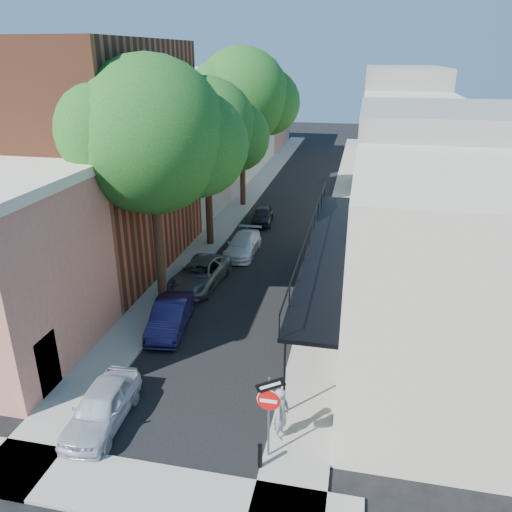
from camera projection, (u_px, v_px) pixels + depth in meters
The scene contains 18 objects.
ground at pixel (157, 466), 14.73m from camera, with size 160.00×160.00×0.00m, color black.
road_surface at pixel (295, 198), 41.91m from camera, with size 6.00×64.00×0.01m, color black.
sidewalk_left at pixel (249, 195), 42.66m from camera, with size 2.00×64.00×0.12m, color gray.
sidewalk_right at pixel (343, 200), 41.12m from camera, with size 2.00×64.00×0.12m, color gray.
sidewalk_cross at pixel (143, 492), 13.80m from camera, with size 12.00×2.00×0.12m, color gray.
buildings_left at pixel (182, 138), 40.71m from camera, with size 10.10×59.10×12.00m.
buildings_right at pixel (413, 151), 38.05m from camera, with size 9.80×55.00×10.00m.
sign_post at pixel (269, 404), 14.23m from camera, with size 0.89×0.17×2.99m.
bollard at pixel (260, 456), 14.41m from camera, with size 0.14×0.14×0.80m, color black.
oak_near at pixel (162, 138), 21.70m from camera, with size 7.48×6.80×11.42m.
oak_mid at pixel (214, 132), 29.24m from camera, with size 6.60×6.00×10.20m.
oak_far at pixel (249, 98), 36.97m from camera, with size 7.70×7.00×11.90m.
parked_car_a at pixel (102, 407), 16.22m from camera, with size 1.54×3.82×1.30m, color #B4B9C8.
parked_car_b at pixel (170, 316), 21.76m from camera, with size 1.39×3.99×1.32m, color #15123B.
parked_car_c at pixel (200, 274), 26.00m from camera, with size 2.16×4.69×1.30m, color #515357.
parked_car_d at pixel (243, 245), 30.08m from camera, with size 1.71×4.20×1.22m, color white.
parked_car_e at pixel (262, 216), 35.50m from camera, with size 1.42×3.52×1.20m, color black.
pedestrian at pixel (282, 413), 15.38m from camera, with size 0.64×0.42×1.77m, color gray.
Camera 1 is at (5.20, -10.45, 11.31)m, focal length 35.00 mm.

